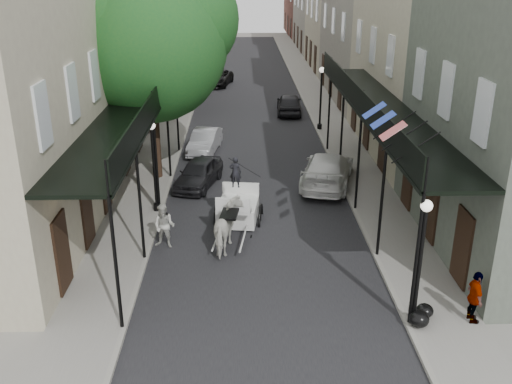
{
  "coord_description": "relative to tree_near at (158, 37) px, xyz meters",
  "views": [
    {
      "loc": [
        -0.66,
        -15.32,
        9.48
      ],
      "look_at": [
        -0.12,
        4.2,
        1.6
      ],
      "focal_mm": 40.0,
      "sensor_mm": 36.0,
      "label": 1
    }
  ],
  "objects": [
    {
      "name": "car_left_near",
      "position": [
        1.6,
        -1.18,
        -5.87
      ],
      "size": [
        2.4,
        3.91,
        1.24
      ],
      "primitive_type": "imported",
      "rotation": [
        0.0,
        0.0,
        -0.27
      ],
      "color": "black",
      "rests_on": "ground"
    },
    {
      "name": "building_row_right",
      "position": [
        12.8,
        19.82,
        -1.24
      ],
      "size": [
        5.0,
        80.0,
        10.5
      ],
      "primitive_type": "cube",
      "color": "gray",
      "rests_on": "ground"
    },
    {
      "name": "car_right_near",
      "position": [
        7.45,
        -1.18,
        -5.75
      ],
      "size": [
        3.28,
        5.43,
        1.47
      ],
      "primitive_type": "imported",
      "rotation": [
        0.0,
        0.0,
        2.89
      ],
      "color": "silver",
      "rests_on": "ground"
    },
    {
      "name": "pedestrian_walking",
      "position": [
        0.79,
        -7.18,
        -5.67
      ],
      "size": [
        0.93,
        0.81,
        1.64
      ],
      "primitive_type": "imported",
      "rotation": [
        0.0,
        0.0,
        -0.27
      ],
      "color": "#B3B4AA",
      "rests_on": "ground"
    },
    {
      "name": "lamppost_right_near",
      "position": [
        8.3,
        -12.18,
        -4.44
      ],
      "size": [
        0.32,
        0.32,
        3.71
      ],
      "color": "black",
      "rests_on": "sidewalk_right"
    },
    {
      "name": "ground",
      "position": [
        4.2,
        -10.18,
        -6.49
      ],
      "size": [
        140.0,
        140.0,
        0.0
      ],
      "primitive_type": "plane",
      "color": "gray",
      "rests_on": "ground"
    },
    {
      "name": "building_row_left",
      "position": [
        -4.4,
        19.82,
        -1.24
      ],
      "size": [
        5.0,
        80.0,
        10.5
      ],
      "primitive_type": "cube",
      "color": "#B3AC8F",
      "rests_on": "ground"
    },
    {
      "name": "pedestrian_sidewalk_left",
      "position": [
        -1.48,
        10.6,
        -5.57
      ],
      "size": [
        1.17,
        1.12,
        1.6
      ],
      "primitive_type": "imported",
      "rotation": [
        0.0,
        0.0,
        3.84
      ],
      "color": "gray",
      "rests_on": "sidewalk_left"
    },
    {
      "name": "pedestrian_sidewalk_right",
      "position": [
        9.95,
        -12.18,
        -5.59
      ],
      "size": [
        0.42,
        0.93,
        1.56
      ],
      "primitive_type": "imported",
      "rotation": [
        0.0,
        0.0,
        1.53
      ],
      "color": "gray",
      "rests_on": "sidewalk_right"
    },
    {
      "name": "horse",
      "position": [
        3.09,
        -7.43,
        -5.62
      ],
      "size": [
        1.2,
        2.16,
        1.74
      ],
      "primitive_type": "imported",
      "rotation": [
        0.0,
        0.0,
        3.01
      ],
      "color": "silver",
      "rests_on": "ground"
    },
    {
      "name": "tree_near",
      "position": [
        0.0,
        0.0,
        0.0
      ],
      "size": [
        7.31,
        6.8,
        9.63
      ],
      "color": "#382619",
      "rests_on": "sidewalk_left"
    },
    {
      "name": "car_left_mid",
      "position": [
        1.6,
        3.82,
        -5.89
      ],
      "size": [
        1.82,
        3.81,
        1.2
      ],
      "primitive_type": "imported",
      "rotation": [
        0.0,
        0.0,
        -0.16
      ],
      "color": "#A1A1A7",
      "rests_on": "ground"
    },
    {
      "name": "road",
      "position": [
        4.2,
        9.82,
        -6.48
      ],
      "size": [
        8.0,
        90.0,
        0.01
      ],
      "primitive_type": "cube",
      "color": "black",
      "rests_on": "ground"
    },
    {
      "name": "gallery_right",
      "position": [
        8.99,
        -3.2,
        -2.44
      ],
      "size": [
        2.2,
        18.05,
        4.88
      ],
      "color": "black",
      "rests_on": "sidewalk_right"
    },
    {
      "name": "sidewalk_left",
      "position": [
        -0.8,
        9.82,
        -6.43
      ],
      "size": [
        2.2,
        90.0,
        0.12
      ],
      "primitive_type": "cube",
      "color": "gray",
      "rests_on": "ground"
    },
    {
      "name": "sidewalk_right",
      "position": [
        9.2,
        9.82,
        -6.43
      ],
      "size": [
        2.2,
        90.0,
        0.12
      ],
      "primitive_type": "cube",
      "color": "gray",
      "rests_on": "ground"
    },
    {
      "name": "tree_far",
      "position": [
        -0.05,
        14.0,
        -0.65
      ],
      "size": [
        6.45,
        6.0,
        8.61
      ],
      "color": "#382619",
      "rests_on": "sidewalk_left"
    },
    {
      "name": "car_right_far",
      "position": [
        6.8,
        12.11,
        -5.81
      ],
      "size": [
        1.8,
        4.05,
        1.35
      ],
      "primitive_type": "imported",
      "rotation": [
        0.0,
        0.0,
        3.09
      ],
      "color": "black",
      "rests_on": "ground"
    },
    {
      "name": "car_left_far",
      "position": [
        1.6,
        21.74,
        -5.87
      ],
      "size": [
        2.86,
        4.73,
        1.23
      ],
      "primitive_type": "imported",
      "rotation": [
        0.0,
        0.0,
        -0.2
      ],
      "color": "black",
      "rests_on": "ground"
    },
    {
      "name": "lamppost_right_far",
      "position": [
        8.3,
        7.82,
        -4.44
      ],
      "size": [
        0.32,
        0.32,
        3.71
      ],
      "color": "black",
      "rests_on": "sidewalk_right"
    },
    {
      "name": "lamppost_left",
      "position": [
        0.1,
        -4.18,
        -4.44
      ],
      "size": [
        0.32,
        0.32,
        3.71
      ],
      "color": "black",
      "rests_on": "sidewalk_left"
    },
    {
      "name": "gallery_left",
      "position": [
        -0.59,
        -3.2,
        -2.44
      ],
      "size": [
        2.2,
        18.05,
        4.88
      ],
      "color": "black",
      "rests_on": "sidewalk_left"
    },
    {
      "name": "carriage",
      "position": [
        3.44,
        -4.74,
        -5.36
      ],
      "size": [
        1.99,
        2.73,
        2.91
      ],
      "rotation": [
        0.0,
        0.0,
        -0.13
      ],
      "color": "black",
      "rests_on": "ground"
    },
    {
      "name": "trash_bags",
      "position": [
        8.51,
        -12.2,
        -6.15
      ],
      "size": [
        0.83,
        0.98,
        0.48
      ],
      "color": "black",
      "rests_on": "sidewalk_right"
    }
  ]
}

